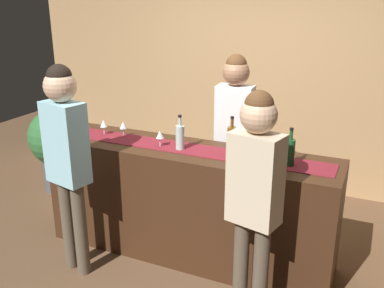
# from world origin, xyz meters

# --- Properties ---
(ground_plane) EXTENTS (10.00, 10.00, 0.00)m
(ground_plane) POSITION_xyz_m (0.00, 0.00, 0.00)
(ground_plane) COLOR brown
(back_wall) EXTENTS (6.00, 0.12, 2.90)m
(back_wall) POSITION_xyz_m (0.00, 1.90, 1.45)
(back_wall) COLOR tan
(back_wall) RESTS_ON ground
(bar_counter) EXTENTS (2.58, 0.60, 1.02)m
(bar_counter) POSITION_xyz_m (0.00, 0.00, 0.51)
(bar_counter) COLOR #3D2314
(bar_counter) RESTS_ON ground
(counter_runner_cloth) EXTENTS (2.45, 0.28, 0.01)m
(counter_runner_cloth) POSITION_xyz_m (0.00, 0.00, 1.02)
(counter_runner_cloth) COLOR maroon
(counter_runner_cloth) RESTS_ON bar_counter
(wine_bottle_green) EXTENTS (0.07, 0.07, 0.30)m
(wine_bottle_green) POSITION_xyz_m (0.87, -0.03, 1.13)
(wine_bottle_green) COLOR #194723
(wine_bottle_green) RESTS_ON bar_counter
(wine_bottle_clear) EXTENTS (0.07, 0.07, 0.30)m
(wine_bottle_clear) POSITION_xyz_m (-0.05, -0.04, 1.13)
(wine_bottle_clear) COLOR #B2C6C1
(wine_bottle_clear) RESTS_ON bar_counter
(wine_bottle_amber) EXTENTS (0.07, 0.07, 0.30)m
(wine_bottle_amber) POSITION_xyz_m (0.36, 0.09, 1.13)
(wine_bottle_amber) COLOR brown
(wine_bottle_amber) RESTS_ON bar_counter
(wine_glass_near_customer) EXTENTS (0.07, 0.07, 0.14)m
(wine_glass_near_customer) POSITION_xyz_m (-0.87, 0.03, 1.12)
(wine_glass_near_customer) COLOR silver
(wine_glass_near_customer) RESTS_ON bar_counter
(wine_glass_mid_counter) EXTENTS (0.07, 0.07, 0.14)m
(wine_glass_mid_counter) POSITION_xyz_m (-0.24, -0.05, 1.12)
(wine_glass_mid_counter) COLOR silver
(wine_glass_mid_counter) RESTS_ON bar_counter
(wine_glass_far_end) EXTENTS (0.07, 0.07, 0.14)m
(wine_glass_far_end) POSITION_xyz_m (-0.68, 0.06, 1.12)
(wine_glass_far_end) COLOR silver
(wine_glass_far_end) RESTS_ON bar_counter
(bartender) EXTENTS (0.35, 0.25, 1.76)m
(bartender) POSITION_xyz_m (0.22, 0.58, 1.10)
(bartender) COLOR #26262B
(bartender) RESTS_ON ground
(customer_sipping) EXTENTS (0.38, 0.27, 1.70)m
(customer_sipping) POSITION_xyz_m (0.77, -0.59, 1.05)
(customer_sipping) COLOR brown
(customer_sipping) RESTS_ON ground
(customer_browsing) EXTENTS (0.37, 0.27, 1.77)m
(customer_browsing) POSITION_xyz_m (-0.76, -0.62, 1.11)
(customer_browsing) COLOR brown
(customer_browsing) RESTS_ON ground
(potted_plant_tall) EXTENTS (0.69, 0.69, 1.01)m
(potted_plant_tall) POSITION_xyz_m (-2.01, 0.65, 0.58)
(potted_plant_tall) COLOR #4C4C51
(potted_plant_tall) RESTS_ON ground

